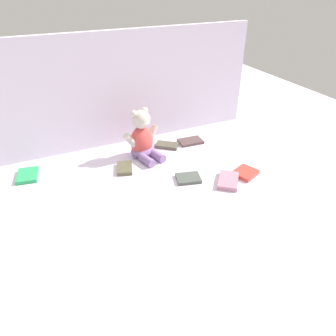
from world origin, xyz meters
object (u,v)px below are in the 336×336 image
book_case_5 (228,181)px  teddy_bear (142,139)px  book_case_4 (28,175)px  book_case_1 (167,145)px  book_case_3 (245,173)px  book_case_0 (188,178)px  book_case_2 (125,168)px  book_case_6 (191,141)px

book_case_5 → teddy_bear: bearing=162.7°
book_case_4 → book_case_5: size_ratio=0.90×
teddy_bear → book_case_5: (0.26, -0.39, -0.08)m
book_case_1 → book_case_3: size_ratio=1.11×
book_case_3 → book_case_4: same height
book_case_4 → book_case_0: bearing=163.7°
book_case_1 → book_case_0: bearing=30.8°
book_case_0 → book_case_2: size_ratio=0.98×
book_case_0 → book_case_3: size_ratio=1.00×
book_case_1 → book_case_2: same height
book_case_2 → book_case_4: bearing=0.9°
teddy_bear → book_case_4: teddy_bear is taller
teddy_bear → book_case_0: teddy_bear is taller
book_case_2 → book_case_5: bearing=160.1°
book_case_0 → book_case_6: bearing=164.8°
book_case_2 → book_case_5: book_case_5 is taller
book_case_5 → book_case_4: bearing=-168.8°
book_case_0 → book_case_6: 0.37m
book_case_0 → teddy_bear: bearing=-145.0°
book_case_3 → book_case_5: book_case_5 is taller
book_case_4 → book_case_2: bearing=173.5°
book_case_0 → book_case_5: book_case_5 is taller
book_case_0 → book_case_3: 0.27m
book_case_2 → book_case_5: (0.39, -0.30, 0.00)m
teddy_bear → book_case_4: bearing=160.6°
book_case_1 → book_case_6: (0.14, -0.01, -0.00)m
teddy_bear → book_case_5: teddy_bear is taller
book_case_2 → book_case_4: (-0.43, 0.13, -0.00)m
book_case_2 → book_case_6: bearing=-146.9°
book_case_0 → book_case_3: book_case_3 is taller
book_case_0 → book_case_2: book_case_2 is taller
book_case_5 → book_case_6: bearing=124.6°
book_case_0 → book_case_5: (0.15, -0.10, 0.00)m
book_case_0 → book_case_6: same height
book_case_2 → book_case_6: size_ratio=0.86×
book_case_0 → book_case_2: 0.31m
book_case_3 → book_case_2: bearing=38.4°
book_case_6 → teddy_bear: bearing=99.3°
book_case_3 → book_case_0: bearing=51.6°
book_case_2 → book_case_4: same height
book_case_1 → book_case_5: book_case_5 is taller
book_case_2 → book_case_5: size_ratio=0.80×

